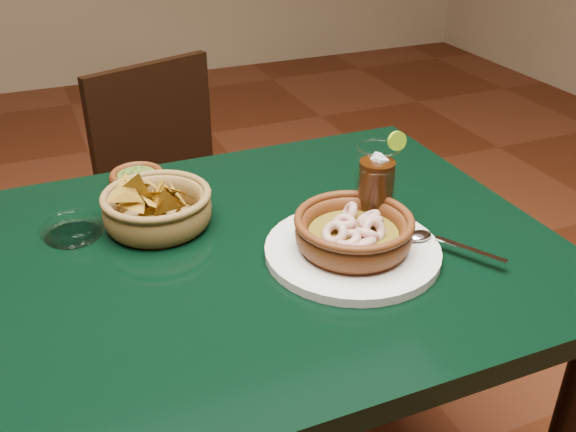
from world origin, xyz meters
name	(u,v)px	position (x,y,z in m)	size (l,w,h in m)	color
dining_table	(210,305)	(0.00, 0.00, 0.65)	(1.20, 0.80, 0.75)	black
dining_chair	(182,207)	(0.12, 0.70, 0.47)	(0.51, 0.51, 0.86)	black
shrimp_plate	(354,237)	(0.23, -0.09, 0.78)	(0.36, 0.30, 0.08)	silver
chip_basket	(157,208)	(-0.05, 0.14, 0.79)	(0.23, 0.23, 0.15)	olive
guacamole_ramekin	(137,179)	(-0.05, 0.30, 0.77)	(0.13, 0.13, 0.04)	#48210D
cola_drink	(376,189)	(0.31, -0.02, 0.83)	(0.16, 0.16, 0.18)	white
glass_ashtray	(73,229)	(-0.20, 0.16, 0.76)	(0.12, 0.12, 0.03)	white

